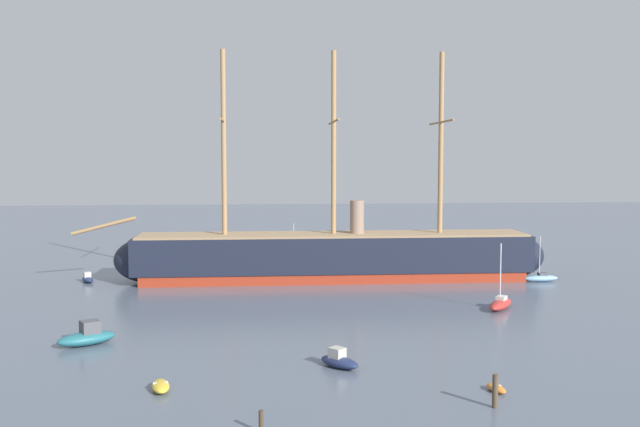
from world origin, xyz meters
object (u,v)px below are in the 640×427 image
Objects in this scene: motorboat_far_left at (88,279)px; mooring_piling_left_pair at (261,421)px; motorboat_mid_left at (87,337)px; sailboat_alongside_stern at (501,304)px; mooring_piling_nearest at (495,391)px; motorboat_near_centre at (339,361)px; tall_ship at (333,255)px; sailboat_far_right at (541,278)px; sailboat_distant_centre at (294,265)px; dinghy_foreground_left at (161,386)px; dinghy_foreground_right at (496,388)px.

motorboat_far_left is 54.29m from mooring_piling_left_pair.
motorboat_mid_left is 24.40m from mooring_piling_left_pair.
sailboat_alongside_stern is at bearing -23.55° from motorboat_far_left.
mooring_piling_nearest is at bearing -110.35° from sailboat_alongside_stern.
motorboat_near_centre is 46.72m from motorboat_far_left.
motorboat_mid_left is (-23.71, -28.97, -2.41)m from tall_ship.
motorboat_mid_left is 2.44× the size of mooring_piling_nearest.
sailboat_far_right reaches higher than motorboat_far_left.
sailboat_alongside_stern is 1.06× the size of sailboat_distant_centre.
motorboat_mid_left is 0.80× the size of sailboat_distant_centre.
mooring_piling_nearest reaches higher than motorboat_near_centre.
dinghy_foreground_left is at bearing -58.22° from motorboat_mid_left.
sailboat_far_right is (29.39, 33.43, -0.03)m from motorboat_near_centre.
motorboat_far_left is 27.14m from sailboat_distant_centre.
tall_ship is 49.88m from mooring_piling_left_pair.
mooring_piling_nearest reaches higher than mooring_piling_left_pair.
dinghy_foreground_right is 0.64× the size of motorboat_far_left.
motorboat_near_centre is at bearing -131.33° from sailboat_far_right.
sailboat_distant_centre is (-10.48, 52.28, 0.31)m from dinghy_foreground_right.
sailboat_far_right reaches higher than dinghy_foreground_left.
dinghy_foreground_left is 0.41× the size of sailboat_alongside_stern.
dinghy_foreground_right is 0.36× the size of sailboat_far_right.
motorboat_mid_left reaches higher than motorboat_far_left.
motorboat_far_left is at bearing 112.73° from mooring_piling_left_pair.
mooring_piling_left_pair is (6.57, -7.74, 0.32)m from dinghy_foreground_left.
sailboat_alongside_stern reaches higher than mooring_piling_left_pair.
motorboat_far_left is at bearing 175.10° from sailboat_far_right.
motorboat_mid_left reaches higher than dinghy_foreground_left.
motorboat_far_left is 2.49× the size of mooring_piling_left_pair.
motorboat_mid_left is 55.47m from sailboat_far_right.
motorboat_far_left is 0.50× the size of sailboat_distant_centre.
mooring_piling_nearest is at bearing -84.04° from tall_ship.
motorboat_near_centre is 45.96m from sailboat_distant_centre.
dinghy_foreground_left is at bearing -103.07° from sailboat_distant_centre.
motorboat_far_left is (-6.87, 30.16, -0.27)m from motorboat_mid_left.
motorboat_mid_left is 30.94m from motorboat_far_left.
motorboat_mid_left is 4.04× the size of mooring_piling_left_pair.
motorboat_near_centre is 1.11× the size of motorboat_far_left.
sailboat_distant_centre is 55.98m from mooring_piling_nearest.
mooring_piling_left_pair reaches higher than dinghy_foreground_right.
mooring_piling_nearest is 1.65× the size of mooring_piling_left_pair.
sailboat_distant_centre is (-0.80, 45.95, 0.03)m from motorboat_near_centre.
motorboat_near_centre reaches higher than mooring_piling_left_pair.
sailboat_distant_centre reaches higher than mooring_piling_left_pair.
motorboat_far_left is at bearing 177.77° from tall_ship.
motorboat_near_centre is 2.78× the size of mooring_piling_left_pair.
sailboat_distant_centre is at bearing 117.12° from tall_ship.
sailboat_far_right is 2.73× the size of mooring_piling_nearest.
tall_ship is at bearing 84.22° from motorboat_near_centre.
tall_ship is 46.82× the size of mooring_piling_left_pair.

